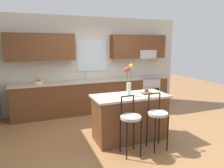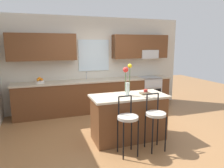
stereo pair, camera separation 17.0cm
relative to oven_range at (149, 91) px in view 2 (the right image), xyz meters
The scene contains 12 objects.
ground_plane 2.42m from the oven_range, 135.10° to the right, with size 14.00×14.00×0.00m, color olive.
back_wall_assembly 1.98m from the oven_range, 169.39° to the left, with size 5.60×0.50×2.70m.
counter_run 1.68m from the oven_range, behind, with size 4.56×0.64×0.92m.
sink_faucet 2.04m from the oven_range, behind, with size 0.02×0.13×0.23m.
oven_range is the anchor object (origin of this frame).
kitchen_island 2.52m from the oven_range, 128.34° to the right, with size 1.52×0.73×0.92m.
bar_stool_near 3.15m from the oven_range, 125.76° to the right, with size 0.36×0.36×1.04m.
bar_stool_middle 2.86m from the oven_range, 116.78° to the right, with size 0.36×0.36×1.04m.
flower_vase 2.68m from the oven_range, 129.02° to the right, with size 0.18×0.11×0.63m.
mug_ceramic 2.34m from the oven_range, 121.08° to the right, with size 0.08×0.08×0.09m, color #A52D28.
cookbook 2.38m from the oven_range, 121.21° to the right, with size 0.20×0.15×0.03m, color brown.
fruit_bowl_oranges 3.27m from the oven_range, behind, with size 0.24×0.24×0.16m.
Camera 2 is at (-1.55, -4.01, 1.92)m, focal length 33.54 mm.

